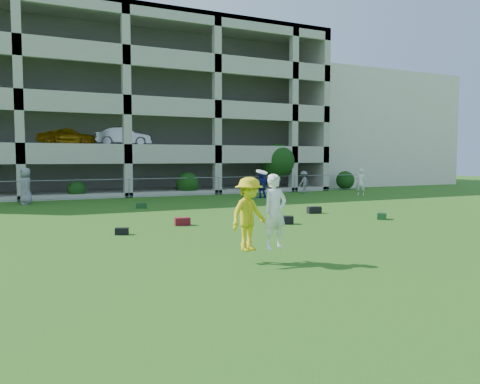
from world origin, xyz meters
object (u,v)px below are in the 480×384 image
frisbee_contest (256,213)px  crate_d (288,220)px  parking_garage (104,112)px  bystander_d (262,184)px  bystander_c (26,186)px  stucco_building (341,132)px  bystander_f (304,182)px  bystander_e (361,182)px

frisbee_contest → crate_d: bearing=52.4°
crate_d → frisbee_contest: frisbee_contest is taller
parking_garage → bystander_d: bearing=-59.2°
bystander_c → bystander_d: (13.16, -1.72, -0.12)m
stucco_building → bystander_f: 16.03m
crate_d → bystander_d: bearing=66.9°
stucco_building → bystander_d: size_ratio=9.34×
bystander_f → crate_d: bearing=31.0°
crate_d → parking_garage: parking_garage is taller
bystander_d → bystander_e: bystander_e is taller
bystander_d → frisbee_contest: 17.90m
bystander_e → bystander_f: (-2.31, 3.21, -0.11)m
stucco_building → bystander_e: size_ratio=9.05×
bystander_f → crate_d: bystander_f is taller
stucco_building → frisbee_contest: (-24.16, -28.38, -3.84)m
parking_garage → frisbee_contest: bearing=-92.4°
bystander_d → bystander_f: bystander_d is taller
bystander_d → bystander_e: (6.68, -1.17, 0.03)m
bystander_c → bystander_e: bearing=71.9°
crate_d → frisbee_contest: size_ratio=0.18×
stucco_building → bystander_e: (-8.97, -13.80, -4.12)m
stucco_building → bystander_d: (-15.65, -12.63, -4.14)m
crate_d → bystander_e: bearing=40.0°
bystander_d → parking_garage: (-7.36, 12.33, 5.16)m
bystander_f → crate_d: 15.40m
bystander_f → parking_garage: parking_garage is taller
bystander_c → parking_garage: size_ratio=0.06×
bystander_c → parking_garage: (5.81, 10.61, 5.04)m
stucco_building → frisbee_contest: size_ratio=8.44×
crate_d → bystander_f: bearing=54.8°
bystander_d → crate_d: bystander_d is taller
bystander_d → frisbee_contest: size_ratio=0.90×
bystander_d → crate_d: bearing=52.4°
bystander_c → bystander_d: 13.27m
frisbee_contest → bystander_e: bearing=43.8°
bystander_f → parking_garage: bearing=-65.1°
frisbee_contest → bystander_d: bearing=61.6°
bystander_c → frisbee_contest: frisbee_contest is taller
bystander_f → frisbee_contest: (-12.88, -17.79, 0.39)m
bystander_d → parking_garage: size_ratio=0.06×
parking_garage → crate_d: bearing=-82.9°
bystander_c → bystander_f: bystander_c is taller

